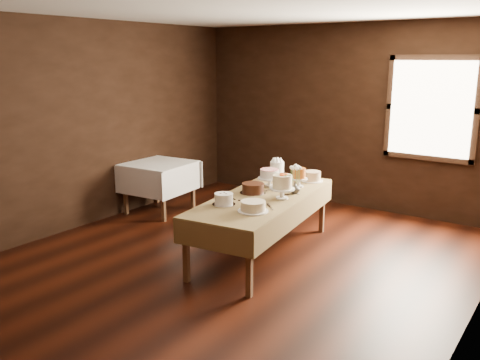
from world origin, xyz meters
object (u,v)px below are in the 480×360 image
object	(u,v)px
cake_lattice	(269,179)
cake_swirl	(224,200)
side_table	(159,169)
cake_server_e	(233,199)
cake_speckled	(312,177)
cake_flowers	(282,188)
display_table	(263,200)
flower_vase	(295,188)
cake_meringue	(277,170)
cake_server_c	(270,190)
cake_server_d	(294,194)
cake_chocolate	(253,189)
cake_caramel	(299,178)
cake_server_b	(271,208)
cake_cream	(253,207)
cake_server_a	(252,202)

from	to	relation	value
cake_lattice	cake_swirl	bearing A→B (deg)	-88.26
side_table	cake_server_e	distance (m)	2.16
cake_speckled	cake_flowers	distance (m)	0.96
display_table	flower_vase	xyz separation A→B (m)	(0.25, 0.31, 0.12)
cake_meringue	cake_speckled	world-z (taller)	cake_meringue
display_table	cake_server_c	xyz separation A→B (m)	(-0.08, 0.28, 0.06)
cake_speckled	cake_server_e	world-z (taller)	cake_speckled
cake_server_d	cake_chocolate	bearing A→B (deg)	156.94
cake_meringue	cake_flowers	distance (m)	1.00
cake_server_c	cake_server_e	distance (m)	0.60
cake_lattice	flower_vase	distance (m)	0.45
cake_flowers	cake_swirl	bearing A→B (deg)	-123.79
cake_caramel	cake_server_c	distance (m)	0.41
cake_server_b	cake_server_d	size ratio (longest dim) A/B	1.00
cake_server_d	cake_meringue	bearing A→B (deg)	82.72
cake_caramel	cake_flowers	xyz separation A→B (m)	(0.11, -0.59, 0.02)
cake_meringue	cake_server_b	bearing A→B (deg)	-61.37
cake_meringue	flower_vase	bearing A→B (deg)	-43.10
cake_flowers	cake_swirl	distance (m)	0.71
cake_swirl	cake_server_e	distance (m)	0.27
display_table	cake_lattice	size ratio (longest dim) A/B	8.26
cake_swirl	cake_server_d	distance (m)	0.93
side_table	cake_caramel	world-z (taller)	cake_caramel
cake_lattice	cake_server_b	world-z (taller)	cake_lattice
cake_cream	cake_server_d	world-z (taller)	cake_cream
cake_speckled	cake_caramel	distance (m)	0.36
display_table	cake_flowers	distance (m)	0.30
cake_caramel	cake_swirl	xyz separation A→B (m)	(-0.29, -1.17, -0.05)
cake_cream	cake_swirl	bearing A→B (deg)	178.14
cake_meringue	cake_server_e	distance (m)	1.17
cake_server_c	cake_server_d	distance (m)	0.35
cake_flowers	cake_server_e	xyz separation A→B (m)	(-0.46, -0.33, -0.12)
cake_speckled	flower_vase	size ratio (longest dim) A/B	2.22
cake_speckled	cake_server_b	distance (m)	1.37
cake_meringue	cake_server_d	xyz separation A→B (m)	(0.59, -0.58, -0.10)
display_table	cake_cream	xyz separation A→B (m)	(0.24, -0.58, 0.11)
cake_meringue	cake_flowers	bearing A→B (deg)	-55.47
cake_server_d	cake_server_e	size ratio (longest dim) A/B	1.00
cake_server_c	cake_server_d	size ratio (longest dim) A/B	1.00
cake_speckled	cake_flowers	xyz separation A→B (m)	(0.11, -0.95, 0.06)
cake_lattice	cake_server_c	world-z (taller)	cake_lattice
cake_server_c	flower_vase	world-z (taller)	flower_vase
cake_chocolate	cake_meringue	bearing A→B (deg)	101.55
cake_meringue	cake_swirl	world-z (taller)	cake_meringue
cake_lattice	cake_server_d	world-z (taller)	cake_lattice
cake_server_a	cake_server_c	xyz separation A→B (m)	(-0.12, 0.56, 0.00)
cake_flowers	cake_server_e	size ratio (longest dim) A/B	1.21
side_table	cake_server_a	size ratio (longest dim) A/B	4.03
cake_speckled	cake_swirl	distance (m)	1.56
cake_speckled	cake_server_e	bearing A→B (deg)	-105.36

